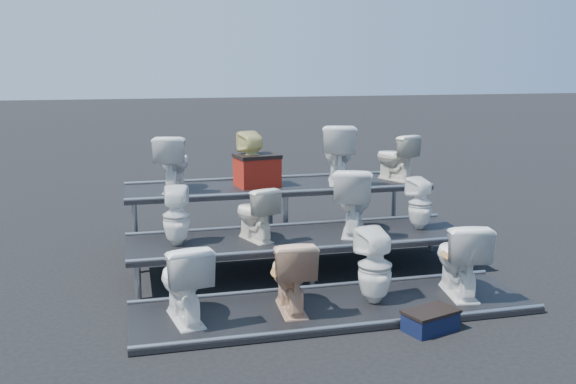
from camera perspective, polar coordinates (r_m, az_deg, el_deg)
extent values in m
plane|color=black|center=(8.02, 1.20, -7.15)|extent=(80.00, 80.00, 0.00)
cube|color=black|center=(6.84, 4.09, -10.27)|extent=(4.20, 1.20, 0.06)
cube|color=black|center=(7.95, 1.20, -5.57)|extent=(4.20, 1.20, 0.46)
cube|color=black|center=(9.11, -0.93, -2.04)|extent=(4.20, 1.20, 0.86)
imported|color=white|center=(6.40, -9.28, -7.83)|extent=(0.57, 0.85, 0.80)
imported|color=tan|center=(6.57, 0.23, -7.31)|extent=(0.47, 0.77, 0.77)
imported|color=white|center=(6.84, 7.72, -6.54)|extent=(0.40, 0.41, 0.80)
imported|color=white|center=(7.24, 15.00, -5.66)|extent=(0.59, 0.88, 0.83)
imported|color=white|center=(7.55, -9.91, -2.13)|extent=(0.36, 0.36, 0.69)
imported|color=silver|center=(7.67, -2.95, -1.89)|extent=(0.56, 0.73, 0.66)
imported|color=white|center=(7.98, 5.84, -0.75)|extent=(0.75, 0.94, 0.84)
imported|color=white|center=(8.34, 11.67, -1.01)|extent=(0.36, 0.36, 0.66)
imported|color=white|center=(8.75, -10.16, 2.59)|extent=(0.59, 0.82, 0.75)
imported|color=#CAC177|center=(8.88, -3.23, 2.92)|extent=(0.41, 0.42, 0.76)
imported|color=white|center=(9.19, 4.47, 3.44)|extent=(0.67, 0.92, 0.84)
imported|color=silver|center=(9.51, 9.51, 3.08)|extent=(0.60, 0.75, 0.67)
cube|color=maroon|center=(8.92, -2.77, 1.78)|extent=(0.63, 0.54, 0.40)
cube|color=black|center=(6.49, 12.54, -11.19)|extent=(0.57, 0.44, 0.18)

